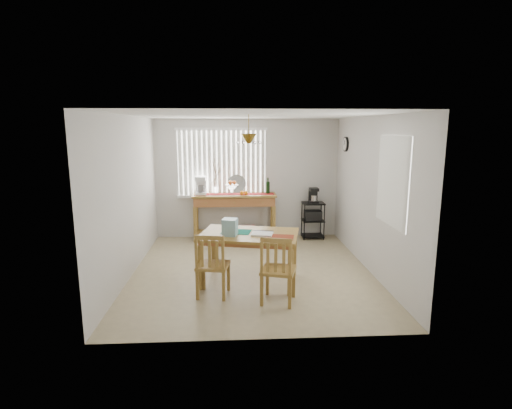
{
  "coord_description": "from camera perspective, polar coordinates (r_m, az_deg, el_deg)",
  "views": [
    {
      "loc": [
        -0.3,
        -6.48,
        2.41
      ],
      "look_at": [
        0.1,
        0.55,
        1.05
      ],
      "focal_mm": 28.0,
      "sensor_mm": 36.0,
      "label": 1
    }
  ],
  "objects": [
    {
      "name": "chair_left",
      "position": [
        5.81,
        -6.25,
        -8.64
      ],
      "size": [
        0.51,
        0.51,
        0.95
      ],
      "color": "olive",
      "rests_on": "ground"
    },
    {
      "name": "dining_table",
      "position": [
        6.23,
        -1.0,
        -4.94
      ],
      "size": [
        1.66,
        1.26,
        0.8
      ],
      "color": "olive",
      "rests_on": "ground"
    },
    {
      "name": "table_items",
      "position": [
        6.09,
        -2.56,
        -3.51
      ],
      "size": [
        1.13,
        0.77,
        0.25
      ],
      "color": "#136F5B",
      "rests_on": "dining_table"
    },
    {
      "name": "ground",
      "position": [
        6.92,
        -0.58,
        -9.49
      ],
      "size": [
        4.0,
        4.5,
        0.01
      ],
      "primitive_type": "cube",
      "color": "tan"
    },
    {
      "name": "sideboard",
      "position": [
        8.62,
        -3.02,
        -0.17
      ],
      "size": [
        1.78,
        0.5,
        1.0
      ],
      "color": "olive",
      "rests_on": "ground"
    },
    {
      "name": "room_shell",
      "position": [
        6.54,
        -0.59,
        4.63
      ],
      "size": [
        4.2,
        4.7,
        2.7
      ],
      "color": "silver",
      "rests_on": "ground"
    },
    {
      "name": "chair_right",
      "position": [
        5.57,
        3.14,
        -9.34
      ],
      "size": [
        0.56,
        0.56,
        0.98
      ],
      "color": "olive",
      "rests_on": "ground"
    },
    {
      "name": "wire_cart",
      "position": [
        8.86,
        8.13,
        -1.75
      ],
      "size": [
        0.47,
        0.38,
        0.8
      ],
      "color": "black",
      "rests_on": "ground"
    },
    {
      "name": "sideboard_items",
      "position": [
        8.57,
        -5.15,
        2.51
      ],
      "size": [
        1.7,
        0.43,
        0.77
      ],
      "color": "maroon",
      "rests_on": "sideboard"
    },
    {
      "name": "cart_items",
      "position": [
        8.78,
        8.2,
        1.26
      ],
      "size": [
        0.19,
        0.23,
        0.33
      ],
      "color": "black",
      "rests_on": "wire_cart"
    }
  ]
}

